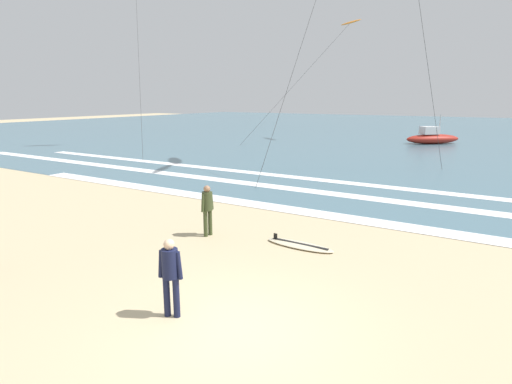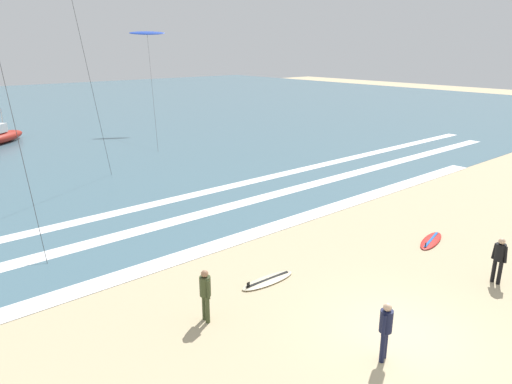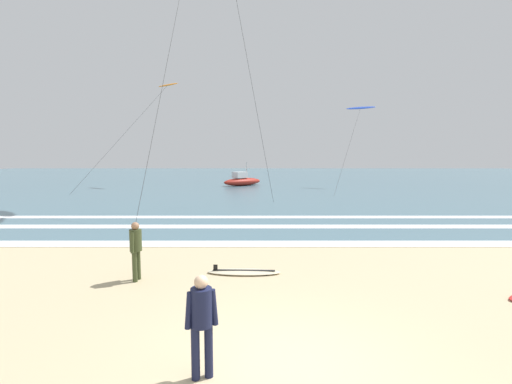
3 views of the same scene
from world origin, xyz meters
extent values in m
plane|color=tan|center=(0.00, 0.00, 0.00)|extent=(160.00, 160.00, 0.00)
cube|color=#476B7A|center=(0.00, 52.67, 0.01)|extent=(140.00, 90.00, 0.01)
cube|color=white|center=(0.70, 8.07, 0.01)|extent=(36.59, 0.95, 0.01)
cube|color=white|center=(-1.05, 11.47, 0.01)|extent=(58.48, 0.88, 0.01)
cube|color=white|center=(1.65, 14.17, 0.01)|extent=(56.04, 0.80, 0.01)
cylinder|color=#141938|center=(-1.42, -0.30, 0.41)|extent=(0.13, 0.13, 0.82)
cylinder|color=#141938|center=(-1.23, -0.24, 0.41)|extent=(0.13, 0.13, 0.82)
cylinder|color=#141938|center=(-1.32, -0.27, 1.11)|extent=(0.32, 0.32, 0.58)
cylinder|color=#141938|center=(-1.50, -0.33, 1.08)|extent=(0.16, 0.13, 0.56)
cylinder|color=#141938|center=(-1.15, -0.21, 1.08)|extent=(0.16, 0.13, 0.56)
sphere|color=#DBB28E|center=(-1.32, -0.27, 1.49)|extent=(0.21, 0.21, 0.21)
cylinder|color=#384223|center=(-3.72, 4.12, 0.41)|extent=(0.13, 0.13, 0.82)
cylinder|color=#384223|center=(-3.75, 3.92, 0.41)|extent=(0.13, 0.13, 0.82)
cylinder|color=#384223|center=(-3.74, 4.02, 1.11)|extent=(0.32, 0.32, 0.58)
cylinder|color=#384223|center=(-3.71, 4.20, 1.08)|extent=(0.11, 0.14, 0.56)
cylinder|color=#384223|center=(-3.76, 3.83, 1.08)|extent=(0.11, 0.14, 0.56)
sphere|color=#9E7051|center=(-3.74, 4.02, 1.49)|extent=(0.21, 0.21, 0.21)
ellipsoid|color=beige|center=(-0.86, 4.61, 0.04)|extent=(2.12, 0.67, 0.09)
cube|color=black|center=(-0.86, 4.61, 0.09)|extent=(1.79, 0.16, 0.01)
cube|color=black|center=(-1.68, 4.63, 0.17)|extent=(0.12, 0.02, 0.16)
cylinder|color=#333333|center=(-0.93, 19.36, 8.91)|extent=(3.45, 3.18, 17.83)
ellipsoid|color=blue|center=(10.94, 34.54, 8.65)|extent=(3.19, 2.18, 0.43)
cylinder|color=#333333|center=(8.50, 29.64, 4.33)|extent=(4.89, 9.82, 8.67)
ellipsoid|color=orange|center=(-10.32, 35.45, 11.27)|extent=(3.04, 2.52, 0.43)
cylinder|color=#333333|center=(-13.60, 30.66, 5.64)|extent=(6.59, 9.61, 11.29)
cylinder|color=#333333|center=(-5.66, 15.46, 8.11)|extent=(0.87, 9.45, 16.23)
ellipsoid|color=maroon|center=(-2.07, 35.94, 0.45)|extent=(5.01, 4.73, 0.90)
cube|color=silver|center=(-2.37, 35.67, 1.25)|extent=(1.85, 1.82, 0.70)
cylinder|color=#B2B2B2|center=(-1.62, 36.33, 1.80)|extent=(0.08, 0.08, 1.80)
camera|label=1|loc=(3.95, -5.81, 4.21)|focal=29.23mm
camera|label=2|loc=(-10.08, -5.72, 7.52)|focal=32.47mm
camera|label=3|loc=(-0.51, -5.40, 3.34)|focal=25.18mm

